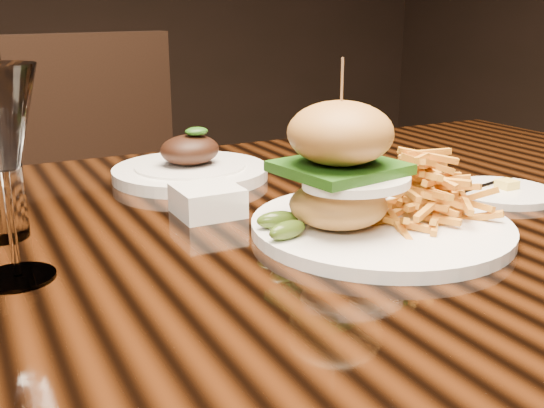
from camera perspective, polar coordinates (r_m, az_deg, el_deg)
name	(u,v)px	position (r m, az deg, el deg)	size (l,w,h in m)	color
dining_table	(269,273)	(0.84, -0.26, -6.24)	(1.60, 0.90, 0.75)	black
burger_plate	(380,188)	(0.76, 9.64, 1.41)	(0.31, 0.31, 0.21)	white
side_saucer	(501,192)	(0.97, 19.83, 1.01)	(0.15, 0.15, 0.02)	white
ramekin	(207,201)	(0.83, -5.81, 0.31)	(0.08, 0.08, 0.04)	white
far_dish	(191,168)	(1.01, -7.31, 3.21)	(0.24, 0.24, 0.08)	white
chair_far	(122,199)	(1.69, -13.30, 0.47)	(0.57, 0.57, 0.95)	black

